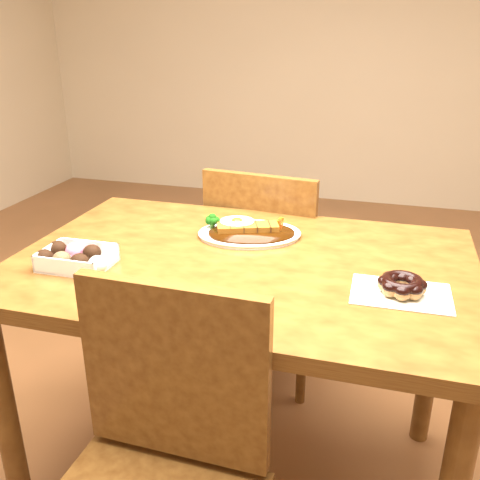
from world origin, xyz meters
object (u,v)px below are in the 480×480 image
(donut_box, at_px, (75,257))
(chair_far, at_px, (269,268))
(katsu_curry_plate, at_px, (248,231))
(pon_de_ring, at_px, (402,286))
(table, at_px, (242,293))

(donut_box, bearing_deg, chair_far, 62.97)
(chair_far, height_order, katsu_curry_plate, chair_far)
(katsu_curry_plate, distance_m, pon_de_ring, 0.51)
(katsu_curry_plate, bearing_deg, pon_de_ring, -30.58)
(table, bearing_deg, donut_box, -158.42)
(table, bearing_deg, katsu_curry_plate, 100.45)
(table, height_order, pon_de_ring, pon_de_ring)
(chair_far, height_order, pon_de_ring, chair_far)
(chair_far, bearing_deg, donut_box, 69.65)
(katsu_curry_plate, height_order, pon_de_ring, katsu_curry_plate)
(donut_box, xyz_separation_m, pon_de_ring, (0.80, 0.07, -0.00))
(katsu_curry_plate, height_order, donut_box, katsu_curry_plate)
(chair_far, relative_size, katsu_curry_plate, 2.56)
(table, relative_size, chair_far, 1.38)
(katsu_curry_plate, xyz_separation_m, pon_de_ring, (0.43, -0.26, 0.01))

